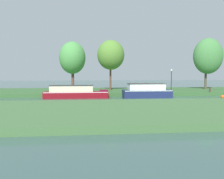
# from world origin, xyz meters

# --- Properties ---
(ground_plane) EXTENTS (120.00, 120.00, 0.00)m
(ground_plane) POSITION_xyz_m (0.00, 0.00, 0.00)
(ground_plane) COLOR #3A5852
(riverbank_far) EXTENTS (72.00, 10.00, 0.40)m
(riverbank_far) POSITION_xyz_m (0.00, 7.00, 0.20)
(riverbank_far) COLOR #386432
(riverbank_far) RESTS_ON ground_plane
(riverbank_near) EXTENTS (72.00, 10.00, 0.40)m
(riverbank_near) POSITION_xyz_m (0.00, -9.00, 0.20)
(riverbank_near) COLOR #456D3E
(riverbank_near) RESTS_ON ground_plane
(navy_barge) EXTENTS (5.40, 2.10, 1.57)m
(navy_barge) POSITION_xyz_m (-1.40, 1.20, 0.69)
(navy_barge) COLOR navy
(navy_barge) RESTS_ON ground_plane
(maroon_narrowboat) EXTENTS (6.99, 1.49, 1.40)m
(maroon_narrowboat) POSITION_xyz_m (-9.40, 1.20, 0.59)
(maroon_narrowboat) COLOR maroon
(maroon_narrowboat) RESTS_ON ground_plane
(willow_tree_left) EXTENTS (3.69, 4.14, 6.75)m
(willow_tree_left) POSITION_xyz_m (-10.22, 8.80, 4.86)
(willow_tree_left) COLOR brown
(willow_tree_left) RESTS_ON riverbank_far
(willow_tree_centre) EXTENTS (3.65, 3.73, 6.75)m
(willow_tree_centre) POSITION_xyz_m (-4.95, 6.81, 5.15)
(willow_tree_centre) COLOR brown
(willow_tree_centre) RESTS_ON riverbank_far
(willow_tree_right) EXTENTS (4.17, 3.32, 7.27)m
(willow_tree_right) POSITION_xyz_m (8.98, 7.11, 5.13)
(willow_tree_right) COLOR brown
(willow_tree_right) RESTS_ON riverbank_far
(lamp_post) EXTENTS (0.24, 0.24, 2.79)m
(lamp_post) POSITION_xyz_m (2.35, 3.55, 2.17)
(lamp_post) COLOR #333338
(lamp_post) RESTS_ON riverbank_far
(mooring_post_near) EXTENTS (0.14, 0.14, 0.75)m
(mooring_post_near) POSITION_xyz_m (-1.02, 2.50, 0.78)
(mooring_post_near) COLOR #4F3E31
(mooring_post_near) RESTS_ON riverbank_far
(mooring_post_far) EXTENTS (0.19, 0.19, 0.64)m
(mooring_post_far) POSITION_xyz_m (6.86, 2.50, 0.72)
(mooring_post_far) COLOR #4C3032
(mooring_post_far) RESTS_ON riverbank_far
(channel_buoy) EXTENTS (0.42, 0.42, 0.42)m
(channel_buoy) POSITION_xyz_m (6.23, -1.23, 0.21)
(channel_buoy) COLOR #E55919
(channel_buoy) RESTS_ON ground_plane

